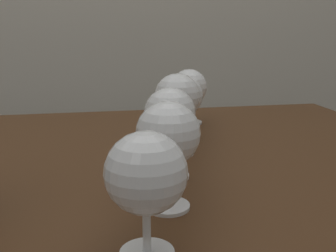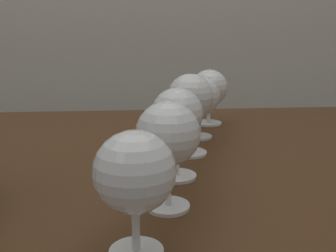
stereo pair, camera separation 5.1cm
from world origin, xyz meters
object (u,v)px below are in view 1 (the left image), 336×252
object	(u,v)px
wine_glass_pinot	(170,116)
wine_glass_chardonnay	(177,98)
wine_glass_white	(189,88)
wine_glass_port	(146,176)
wine_glass_cabernet	(183,96)
wine_glass_merlot	(168,136)

from	to	relation	value
wine_glass_pinot	wine_glass_chardonnay	size ratio (longest dim) A/B	0.95
wine_glass_chardonnay	wine_glass_white	bearing A→B (deg)	71.29
wine_glass_port	wine_glass_pinot	world-z (taller)	wine_glass_pinot
wine_glass_cabernet	wine_glass_white	size ratio (longest dim) A/B	1.01
wine_glass_chardonnay	wine_glass_port	bearing A→B (deg)	-106.96
wine_glass_port	wine_glass_merlot	bearing A→B (deg)	68.44
wine_glass_cabernet	wine_glass_white	xyz separation A→B (m)	(0.04, 0.12, -0.00)
wine_glass_port	wine_glass_white	world-z (taller)	same
wine_glass_pinot	wine_glass_chardonnay	world-z (taller)	wine_glass_chardonnay
wine_glass_merlot	wine_glass_cabernet	xyz separation A→B (m)	(0.10, 0.34, -0.01)
wine_glass_chardonnay	wine_glass_white	distance (m)	0.25
wine_glass_cabernet	wine_glass_merlot	bearing A→B (deg)	-105.71
wine_glass_white	wine_glass_port	bearing A→B (deg)	-107.68
wine_glass_port	wine_glass_cabernet	bearing A→B (deg)	72.84
wine_glass_chardonnay	wine_glass_cabernet	xyz separation A→B (m)	(0.04, 0.11, -0.02)
wine_glass_white	wine_glass_merlot	bearing A→B (deg)	-106.75
wine_glass_port	wine_glass_cabernet	xyz separation A→B (m)	(0.14, 0.45, 0.00)
wine_glass_merlot	wine_glass_pinot	bearing A→B (deg)	78.09
wine_glass_port	wine_glass_cabernet	size ratio (longest dim) A/B	1.00
wine_glass_chardonnay	wine_glass_white	world-z (taller)	wine_glass_chardonnay
wine_glass_merlot	wine_glass_chardonnay	size ratio (longest dim) A/B	0.95
wine_glass_pinot	wine_glass_cabernet	xyz separation A→B (m)	(0.07, 0.23, -0.01)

